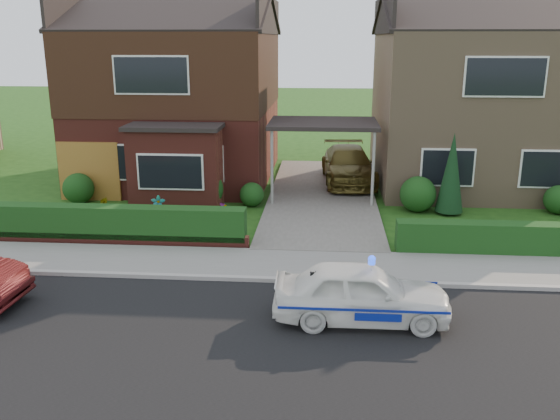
# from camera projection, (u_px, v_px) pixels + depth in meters

# --- Properties ---
(ground) EXTENTS (120.00, 120.00, 0.00)m
(ground) POSITION_uv_depth(u_px,v_px,m) (316.00, 348.00, 11.12)
(ground) COLOR #1B4512
(ground) RESTS_ON ground
(road) EXTENTS (60.00, 6.00, 0.02)m
(road) POSITION_uv_depth(u_px,v_px,m) (316.00, 348.00, 11.12)
(road) COLOR black
(road) RESTS_ON ground
(kerb) EXTENTS (60.00, 0.16, 0.12)m
(kerb) POSITION_uv_depth(u_px,v_px,m) (318.00, 281.00, 14.02)
(kerb) COLOR #9E9993
(kerb) RESTS_ON ground
(sidewalk) EXTENTS (60.00, 2.00, 0.10)m
(sidewalk) POSITION_uv_depth(u_px,v_px,m) (319.00, 265.00, 15.03)
(sidewalk) COLOR slate
(sidewalk) RESTS_ON ground
(driveway) EXTENTS (3.80, 12.00, 0.12)m
(driveway) POSITION_uv_depth(u_px,v_px,m) (322.00, 196.00, 21.63)
(driveway) COLOR #666059
(driveway) RESTS_ON ground
(house_left) EXTENTS (7.50, 9.53, 7.25)m
(house_left) POSITION_uv_depth(u_px,v_px,m) (180.00, 84.00, 23.79)
(house_left) COLOR maroon
(house_left) RESTS_ON ground
(house_right) EXTENTS (7.50, 8.06, 7.25)m
(house_right) POSITION_uv_depth(u_px,v_px,m) (474.00, 90.00, 23.05)
(house_right) COLOR #977A5C
(house_right) RESTS_ON ground
(carport_link) EXTENTS (3.80, 3.00, 2.77)m
(carport_link) POSITION_uv_depth(u_px,v_px,m) (323.00, 125.00, 20.86)
(carport_link) COLOR black
(carport_link) RESTS_ON ground
(garage_door) EXTENTS (2.20, 0.10, 2.10)m
(garage_door) POSITION_uv_depth(u_px,v_px,m) (89.00, 171.00, 20.98)
(garage_door) COLOR #966320
(garage_door) RESTS_ON ground
(dwarf_wall) EXTENTS (7.70, 0.25, 0.36)m
(dwarf_wall) POSITION_uv_depth(u_px,v_px,m) (113.00, 239.00, 16.58)
(dwarf_wall) COLOR maroon
(dwarf_wall) RESTS_ON ground
(hedge_left) EXTENTS (7.50, 0.55, 0.90)m
(hedge_left) POSITION_uv_depth(u_px,v_px,m) (115.00, 244.00, 16.77)
(hedge_left) COLOR #123A14
(hedge_left) RESTS_ON ground
(hedge_right) EXTENTS (7.50, 0.55, 0.80)m
(hedge_right) POSITION_uv_depth(u_px,v_px,m) (537.00, 256.00, 15.80)
(hedge_right) COLOR #123A14
(hedge_right) RESTS_ON ground
(shrub_left_far) EXTENTS (1.08, 1.08, 1.08)m
(shrub_left_far) POSITION_uv_depth(u_px,v_px,m) (78.00, 188.00, 20.70)
(shrub_left_far) COLOR #123A14
(shrub_left_far) RESTS_ON ground
(shrub_left_mid) EXTENTS (1.32, 1.32, 1.32)m
(shrub_left_mid) POSITION_uv_depth(u_px,v_px,m) (204.00, 189.00, 20.14)
(shrub_left_mid) COLOR #123A14
(shrub_left_mid) RESTS_ON ground
(shrub_left_near) EXTENTS (0.84, 0.84, 0.84)m
(shrub_left_near) POSITION_uv_depth(u_px,v_px,m) (252.00, 194.00, 20.37)
(shrub_left_near) COLOR #123A14
(shrub_left_near) RESTS_ON ground
(shrub_right_near) EXTENTS (1.20, 1.20, 1.20)m
(shrub_right_near) POSITION_uv_depth(u_px,v_px,m) (418.00, 194.00, 19.71)
(shrub_right_near) COLOR #123A14
(shrub_right_near) RESTS_ON ground
(shrub_right_mid) EXTENTS (0.96, 0.96, 0.96)m
(shrub_right_mid) POSITION_uv_depth(u_px,v_px,m) (559.00, 200.00, 19.49)
(shrub_right_mid) COLOR #123A14
(shrub_right_mid) RESTS_ON ground
(conifer_a) EXTENTS (0.90, 0.90, 2.60)m
(conifer_a) POSITION_uv_depth(u_px,v_px,m) (451.00, 176.00, 19.24)
(conifer_a) COLOR black
(conifer_a) RESTS_ON ground
(police_car) EXTENTS (3.30, 3.60, 1.39)m
(police_car) POSITION_uv_depth(u_px,v_px,m) (361.00, 293.00, 12.03)
(police_car) COLOR white
(police_car) RESTS_ON ground
(driveway_car) EXTENTS (2.23, 4.82, 1.36)m
(driveway_car) POSITION_uv_depth(u_px,v_px,m) (348.00, 165.00, 23.22)
(driveway_car) COLOR brown
(driveway_car) RESTS_ON driveway
(potted_plant_a) EXTENTS (0.51, 0.41, 0.85)m
(potted_plant_a) POSITION_uv_depth(u_px,v_px,m) (159.00, 210.00, 18.54)
(potted_plant_a) COLOR gray
(potted_plant_a) RESTS_ON ground
(potted_plant_b) EXTENTS (0.50, 0.47, 0.72)m
(potted_plant_b) POSITION_uv_depth(u_px,v_px,m) (102.00, 209.00, 18.91)
(potted_plant_b) COLOR gray
(potted_plant_b) RESTS_ON ground
(potted_plant_c) EXTENTS (0.46, 0.46, 0.69)m
(potted_plant_c) POSITION_uv_depth(u_px,v_px,m) (224.00, 215.00, 18.31)
(potted_plant_c) COLOR gray
(potted_plant_c) RESTS_ON ground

